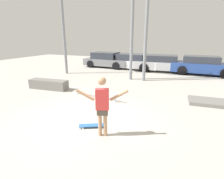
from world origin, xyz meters
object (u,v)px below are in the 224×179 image
at_px(parked_car_silver, 162,63).
at_px(grind_box, 49,84).
at_px(grind_rail, 95,92).
at_px(parked_car_white, 133,62).
at_px(skateboard, 92,125).
at_px(parked_car_blue, 202,66).
at_px(skateboarder, 102,103).
at_px(parked_car_grey, 107,60).

bearing_deg(parked_car_silver, grind_box, -126.04).
xyz_separation_m(grind_rail, parked_car_white, (-0.59, 8.15, 0.34)).
relative_size(parked_car_white, parked_car_silver, 0.97).
bearing_deg(parked_car_white, skateboard, -76.15).
height_order(parked_car_white, parked_car_blue, parked_car_blue).
bearing_deg(skateboarder, parked_car_blue, 52.46).
relative_size(parked_car_silver, parked_car_blue, 1.04).
bearing_deg(parked_car_grey, parked_car_white, 3.00).
distance_m(skateboarder, parked_car_grey, 11.92).
relative_size(skateboarder, grind_rail, 0.66).
bearing_deg(skateboard, skateboarder, -56.94).
bearing_deg(grind_box, parked_car_white, 72.75).
height_order(grind_rail, parked_car_blue, parked_car_blue).
relative_size(parked_car_grey, parked_car_blue, 0.95).
bearing_deg(grind_box, parked_car_silver, 57.16).
distance_m(skateboarder, grind_box, 5.71).
xyz_separation_m(grind_box, parked_car_silver, (4.96, 7.69, 0.40)).
bearing_deg(parked_car_blue, parked_car_white, 178.60).
distance_m(skateboard, parked_car_silver, 10.54).
xyz_separation_m(parked_car_silver, parked_car_blue, (2.91, -0.18, 0.02)).
bearing_deg(parked_car_grey, skateboarder, -63.54).
relative_size(skateboarder, grind_box, 0.80).
bearing_deg(skateboarder, parked_car_grey, 92.90).
height_order(parked_car_grey, parked_car_blue, same).
distance_m(grind_box, parked_car_blue, 10.89).
height_order(grind_box, parked_car_white, parked_car_white).
xyz_separation_m(skateboarder, parked_car_white, (-2.32, 10.91, -0.34)).
height_order(grind_box, parked_car_blue, parked_car_blue).
height_order(grind_rail, parked_car_white, parked_car_white).
xyz_separation_m(skateboarder, parked_car_grey, (-4.85, 10.89, -0.32)).
distance_m(skateboarder, skateboard, 1.09).
relative_size(parked_car_grey, parked_car_white, 0.95).
distance_m(skateboarder, parked_car_blue, 11.06).
bearing_deg(parked_car_white, grind_rail, -81.65).
relative_size(grind_rail, parked_car_blue, 0.58).
relative_size(grind_rail, parked_car_silver, 0.56).
height_order(skateboard, parked_car_silver, parked_car_silver).
height_order(skateboarder, grind_rail, skateboarder).
bearing_deg(parked_car_grey, parked_car_silver, 1.29).
bearing_deg(parked_car_grey, skateboard, -65.33).
bearing_deg(parked_car_white, parked_car_silver, 1.36).
distance_m(parked_car_white, parked_car_blue, 5.46).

